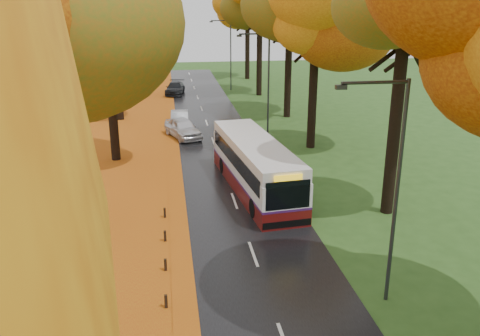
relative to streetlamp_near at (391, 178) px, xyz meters
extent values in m
cube|color=black|center=(-3.95, 17.00, -4.69)|extent=(6.50, 90.00, 0.04)
cube|color=silver|center=(-3.95, 17.00, -4.67)|extent=(0.12, 90.00, 0.01)
cube|color=#9C290E|center=(-12.95, 17.00, -4.70)|extent=(12.00, 90.00, 0.02)
cube|color=#B17512|center=(-7.00, 17.00, -4.67)|extent=(0.90, 90.00, 0.01)
cylinder|color=black|center=(-10.85, -2.50, -0.43)|extent=(0.60, 0.60, 8.58)
ellipsoid|color=#F8AE1B|center=(-10.85, -2.50, 4.93)|extent=(9.20, 9.20, 7.18)
cylinder|color=black|center=(-11.45, 8.50, -0.14)|extent=(0.60, 0.60, 9.15)
ellipsoid|color=#F8AE1B|center=(-11.45, 8.50, 5.58)|extent=(8.00, 8.00, 6.24)
cylinder|color=black|center=(-10.85, 18.50, -0.71)|extent=(0.60, 0.60, 8.00)
ellipsoid|color=#F8AE1B|center=(-10.85, 18.50, 4.29)|extent=(9.20, 9.20, 7.18)
cylinder|color=black|center=(-11.45, 30.50, -0.43)|extent=(0.60, 0.60, 8.58)
ellipsoid|color=#F8AE1B|center=(-11.45, 30.50, 4.93)|extent=(8.00, 8.00, 6.24)
cylinder|color=black|center=(-10.85, 41.50, -0.14)|extent=(0.60, 0.60, 9.15)
cylinder|color=black|center=(-11.45, 51.50, -0.71)|extent=(0.60, 0.60, 8.00)
ellipsoid|color=#F8AE1B|center=(-11.45, 51.50, 4.29)|extent=(8.00, 8.00, 6.24)
cylinder|color=black|center=(3.55, 7.50, -0.11)|extent=(0.60, 0.60, 9.22)
cylinder|color=black|center=(2.95, 19.50, -0.62)|extent=(0.60, 0.60, 8.19)
ellipsoid|color=orange|center=(2.95, 19.50, 4.50)|extent=(9.20, 9.20, 7.18)
cylinder|color=black|center=(3.55, 29.50, -0.36)|extent=(0.60, 0.60, 8.70)
ellipsoid|color=orange|center=(3.55, 29.50, 5.08)|extent=(8.20, 8.20, 6.40)
cylinder|color=black|center=(2.95, 40.50, -0.11)|extent=(0.60, 0.60, 9.22)
cylinder|color=black|center=(3.55, 52.50, -0.62)|extent=(0.60, 0.60, 8.19)
ellipsoid|color=orange|center=(3.55, 52.50, 4.50)|extent=(8.20, 8.20, 6.40)
cube|color=black|center=(-7.65, 0.60, -4.45)|extent=(0.11, 0.11, 0.52)
cube|color=black|center=(-7.65, 3.20, -4.45)|extent=(0.11, 0.11, 0.52)
cube|color=black|center=(-7.65, 5.80, -4.45)|extent=(0.11, 0.11, 0.52)
cube|color=black|center=(-7.65, 8.40, -4.45)|extent=(0.11, 0.11, 0.52)
cylinder|color=#333538|center=(0.25, 0.00, -0.71)|extent=(0.14, 0.14, 8.00)
cylinder|color=#333538|center=(-0.85, 0.00, 3.19)|extent=(2.20, 0.11, 0.11)
cube|color=#333538|center=(-1.95, 0.00, 3.07)|extent=(0.35, 0.18, 0.14)
cylinder|color=#333538|center=(0.25, 22.00, -0.71)|extent=(0.14, 0.14, 8.00)
cylinder|color=#333538|center=(-0.85, 22.00, 3.19)|extent=(2.20, 0.11, 0.11)
cube|color=#333538|center=(-1.95, 22.00, 3.07)|extent=(0.35, 0.18, 0.14)
cylinder|color=#333538|center=(0.25, 44.00, -0.71)|extent=(0.14, 0.14, 8.00)
cylinder|color=#333538|center=(-0.85, 44.00, 3.19)|extent=(2.20, 0.11, 0.11)
cube|color=#333538|center=(-1.95, 44.00, 3.07)|extent=(0.35, 0.18, 0.14)
cube|color=#570E0D|center=(-2.56, 11.50, -4.23)|extent=(3.62, 11.01, 0.88)
cube|color=silver|center=(-2.56, 11.50, -3.15)|extent=(3.62, 11.01, 1.28)
cube|color=silver|center=(-2.56, 11.50, -2.17)|extent=(3.55, 10.79, 0.69)
cube|color=#3E1958|center=(-2.56, 11.50, -3.74)|extent=(3.64, 11.03, 0.12)
cube|color=black|center=(-2.56, 11.50, -2.76)|extent=(3.56, 10.15, 0.84)
cube|color=black|center=(-1.97, 6.16, -2.95)|extent=(2.15, 0.30, 1.38)
cube|color=yellow|center=(-1.97, 6.16, -2.10)|extent=(1.35, 0.21, 0.28)
cube|color=black|center=(-1.98, 6.18, -4.40)|extent=(2.41, 0.38, 0.34)
cylinder|color=black|center=(-3.26, 7.73, -4.18)|extent=(0.38, 1.01, 0.98)
cylinder|color=black|center=(-1.06, 7.97, -4.18)|extent=(0.38, 1.01, 0.98)
cylinder|color=black|center=(-4.02, 14.60, -4.18)|extent=(0.38, 1.01, 0.98)
cylinder|color=black|center=(-1.81, 14.84, -4.18)|extent=(0.38, 1.01, 0.98)
imported|color=silver|center=(-6.15, 23.45, -3.92)|extent=(3.16, 4.76, 1.51)
imported|color=gray|center=(-6.30, 26.77, -4.00)|extent=(1.58, 4.14, 1.35)
imported|color=black|center=(-6.30, 42.18, -4.00)|extent=(2.51, 4.86, 1.35)
camera|label=1|loc=(-7.29, -15.01, 5.71)|focal=38.00mm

